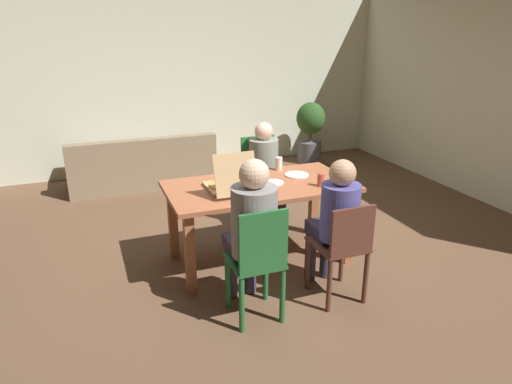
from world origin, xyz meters
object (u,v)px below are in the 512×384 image
at_px(person_1, 335,216).
at_px(pizza_box_0, 229,184).
at_px(person_0, 266,167).
at_px(person_2, 252,225).
at_px(dining_table, 260,196).
at_px(drinking_glass_1, 338,178).
at_px(potted_plant, 310,129).
at_px(plate_1, 273,183).
at_px(chair_0, 261,178).
at_px(drinking_glass_3, 279,164).
at_px(drinking_glass_0, 235,170).
at_px(plate_0, 297,175).
at_px(chair_2, 258,262).
at_px(couch, 142,167).
at_px(drinking_glass_2, 321,180).
at_px(chair_1, 343,247).

distance_m(person_1, pizza_box_0, 0.99).
height_order(person_0, person_2, person_2).
height_order(dining_table, pizza_box_0, pizza_box_0).
height_order(drinking_glass_1, potted_plant, potted_plant).
distance_m(plate_1, potted_plant, 3.41).
xyz_separation_m(chair_0, potted_plant, (1.64, 1.95, 0.03)).
xyz_separation_m(person_1, person_2, (-0.73, -0.02, 0.05)).
distance_m(plate_1, drinking_glass_3, 0.42).
distance_m(drinking_glass_0, drinking_glass_1, 0.99).
relative_size(person_1, plate_0, 5.08).
bearing_deg(person_1, drinking_glass_1, 58.01).
height_order(chair_0, plate_1, chair_0).
height_order(chair_0, drinking_glass_0, chair_0).
relative_size(plate_1, drinking_glass_3, 1.52).
height_order(chair_0, chair_2, chair_0).
xyz_separation_m(plate_0, drinking_glass_1, (0.24, -0.37, 0.05)).
distance_m(chair_0, chair_2, 1.93).
height_order(plate_0, couch, plate_0).
bearing_deg(pizza_box_0, person_2, -94.52).
distance_m(drinking_glass_0, drinking_glass_2, 0.84).
xyz_separation_m(pizza_box_0, drinking_glass_2, (0.81, -0.21, 0.01)).
bearing_deg(plate_0, couch, 114.64).
xyz_separation_m(person_0, chair_1, (0.00, -1.63, -0.20)).
bearing_deg(person_2, person_0, 64.03).
relative_size(chair_1, person_2, 0.68).
height_order(plate_0, drinking_glass_3, drinking_glass_3).
bearing_deg(person_1, pizza_box_0, 133.20).
bearing_deg(potted_plant, dining_table, -125.32).
bearing_deg(drinking_glass_3, person_1, -89.01).
xyz_separation_m(chair_0, pizza_box_0, (-0.67, -0.92, 0.30)).
relative_size(dining_table, plate_0, 7.29).
bearing_deg(chair_2, potted_plant, 57.54).
relative_size(chair_0, plate_0, 4.19).
bearing_deg(drinking_glass_0, chair_0, 48.89).
distance_m(drinking_glass_3, potted_plant, 3.00).
bearing_deg(drinking_glass_2, dining_table, 153.59).
bearing_deg(plate_0, potted_plant, 59.92).
bearing_deg(couch, chair_2, -84.24).
height_order(drinking_glass_0, drinking_glass_1, drinking_glass_0).
height_order(dining_table, chair_2, chair_2).
xyz_separation_m(drinking_glass_3, potted_plant, (1.66, 2.48, -0.29)).
relative_size(person_0, drinking_glass_2, 9.74).
bearing_deg(chair_0, drinking_glass_1, -74.42).
relative_size(person_2, potted_plant, 1.29).
xyz_separation_m(drinking_glass_0, drinking_glass_1, (0.81, -0.56, -0.00)).
xyz_separation_m(person_2, couch, (-0.36, 3.43, -0.49)).
relative_size(person_2, pizza_box_0, 2.64).
distance_m(chair_2, plate_1, 1.06).
xyz_separation_m(chair_0, drinking_glass_0, (-0.49, -0.57, 0.31)).
distance_m(person_1, potted_plant, 3.94).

